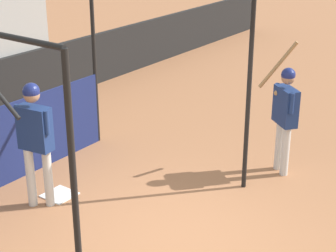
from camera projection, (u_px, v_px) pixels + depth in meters
ground_plane at (175, 237)px, 7.45m from camera, size 60.00×60.00×0.00m
batting_cage at (40, 112)px, 8.35m from camera, size 3.63×3.14×2.96m
home_plate at (60, 195)px, 8.50m from camera, size 0.44×0.44×0.02m
player_batter at (34, 133)px, 7.80m from camera, size 0.51×0.89×1.98m
player_waiting at (285, 110)px, 8.85m from camera, size 0.65×0.84×2.11m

